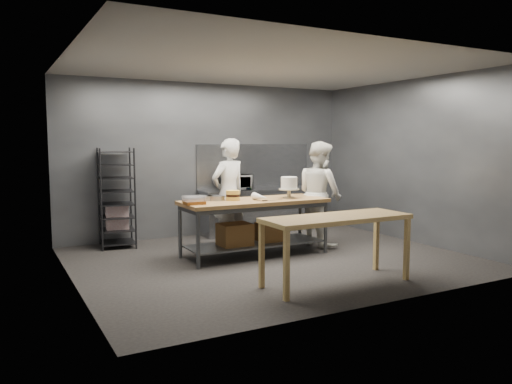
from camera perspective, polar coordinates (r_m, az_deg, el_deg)
ground at (r=8.01m, az=1.87°, el=-7.64°), size 6.00×6.00×0.00m
back_wall at (r=10.04m, az=-5.28°, el=3.73°), size 6.00×0.04×3.00m
work_table at (r=8.12m, az=-0.35°, el=-3.34°), size 2.40×0.90×0.92m
near_counter at (r=6.58m, az=9.21°, el=-3.47°), size 2.00×0.70×0.90m
back_counter at (r=10.28m, az=0.62°, el=-2.07°), size 2.60×0.60×0.90m
splashback_panel at (r=10.46m, az=-0.17°, el=3.01°), size 2.60×0.02×0.90m
speed_rack at (r=9.11m, az=-15.64°, el=-0.75°), size 0.67×0.72×1.75m
chef_behind at (r=8.63m, az=-3.17°, el=-0.23°), size 0.80×0.64×1.91m
chef_right at (r=8.99m, az=7.29°, el=-0.18°), size 0.71×0.91×1.86m
microwave at (r=9.96m, az=-2.18°, el=1.14°), size 0.54×0.37×0.30m
frosted_cake_stand at (r=8.30m, az=3.80°, el=0.86°), size 0.34×0.34×0.36m
layer_cake at (r=8.00m, az=-2.66°, el=-0.39°), size 0.22×0.22×0.16m
cake_pans at (r=7.98m, az=-5.71°, el=-0.73°), size 0.64×0.32×0.07m
piping_bag at (r=7.93m, az=0.52°, el=-0.58°), size 0.15×0.39×0.12m
offset_spatula at (r=7.96m, az=1.58°, el=-0.96°), size 0.36×0.02×0.02m
pastry_clamshells at (r=7.63m, az=-7.10°, el=-0.91°), size 0.37×0.40×0.11m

